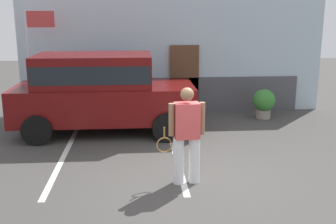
# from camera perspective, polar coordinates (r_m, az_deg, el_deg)

# --- Properties ---
(ground_plane) EXTENTS (40.00, 40.00, 0.00)m
(ground_plane) POSITION_cam_1_polar(r_m,az_deg,el_deg) (7.88, 4.34, -9.48)
(ground_plane) COLOR #423F3D
(parking_stripe_0) EXTENTS (0.12, 4.40, 0.01)m
(parking_stripe_0) POSITION_cam_1_polar(r_m,az_deg,el_deg) (9.33, -14.33, -6.07)
(parking_stripe_0) COLOR silver
(parking_stripe_0) RESTS_ON ground_plane
(parking_stripe_1) EXTENTS (0.12, 4.40, 0.01)m
(parking_stripe_1) POSITION_cam_1_polar(r_m,az_deg,el_deg) (9.22, 1.03, -5.86)
(parking_stripe_1) COLOR silver
(parking_stripe_1) RESTS_ON ground_plane
(house_frontage) EXTENTS (9.36, 0.40, 3.53)m
(house_frontage) POSITION_cam_1_polar(r_m,az_deg,el_deg) (12.89, 0.72, 7.37)
(house_frontage) COLOR silver
(house_frontage) RESTS_ON ground_plane
(parked_suv) EXTENTS (4.60, 2.16, 2.05)m
(parked_suv) POSITION_cam_1_polar(r_m,az_deg,el_deg) (10.76, -9.38, 3.12)
(parked_suv) COLOR #590C0C
(parked_suv) RESTS_ON ground_plane
(tennis_player_man) EXTENTS (0.92, 0.32, 1.80)m
(tennis_player_man) POSITION_cam_1_polar(r_m,az_deg,el_deg) (7.46, 2.57, -3.17)
(tennis_player_man) COLOR white
(tennis_player_man) RESTS_ON ground_plane
(potted_plant_by_porch) EXTENTS (0.66, 0.66, 0.87)m
(potted_plant_by_porch) POSITION_cam_1_polar(r_m,az_deg,el_deg) (12.50, 13.16, 1.33)
(potted_plant_by_porch) COLOR gray
(potted_plant_by_porch) RESTS_ON ground_plane
(flag_pole) EXTENTS (0.80, 0.07, 3.17)m
(flag_pole) POSITION_cam_1_polar(r_m,az_deg,el_deg) (12.37, -18.02, 8.88)
(flag_pole) COLOR silver
(flag_pole) RESTS_ON ground_plane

